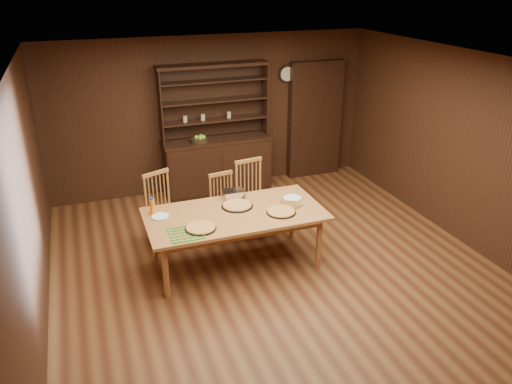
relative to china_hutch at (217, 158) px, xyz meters
name	(u,v)px	position (x,y,z in m)	size (l,w,h in m)	color
floor	(278,271)	(0.00, -2.75, -0.60)	(6.00, 6.00, 0.00)	brown
room_shell	(280,155)	(0.00, -2.75, 0.98)	(6.00, 6.00, 6.00)	white
china_hutch	(217,158)	(0.00, 0.00, 0.00)	(1.84, 0.52, 2.17)	black
doorway	(315,120)	(1.90, 0.15, 0.45)	(1.00, 0.18, 2.10)	black
wall_clock	(287,74)	(1.35, 0.20, 1.30)	(0.30, 0.05, 0.30)	black
dining_table	(235,217)	(-0.45, -2.42, 0.09)	(2.23, 1.11, 0.75)	#B5793E
chair_left	(162,206)	(-1.22, -1.50, -0.04)	(0.55, 0.54, 1.04)	#BF8C41
chair_center	(224,203)	(-0.35, -1.58, -0.10)	(0.44, 0.42, 0.94)	#BF8C41
chair_right	(252,194)	(0.07, -1.58, -0.02)	(0.50, 0.48, 1.08)	#BF8C41
pizza_left	(201,228)	(-0.96, -2.69, 0.17)	(0.37, 0.37, 0.04)	black
pizza_right	(281,212)	(0.09, -2.62, 0.17)	(0.37, 0.37, 0.04)	black
pizza_center	(237,205)	(-0.37, -2.25, 0.17)	(0.41, 0.41, 0.04)	black
cooling_rack	(186,233)	(-1.15, -2.75, 0.16)	(0.36, 0.36, 0.02)	green
plate_left	(160,216)	(-1.35, -2.22, 0.16)	(0.23, 0.23, 0.02)	white
plate_right	(292,198)	(0.39, -2.28, 0.16)	(0.26, 0.26, 0.02)	white
foil_dish	(234,194)	(-0.33, -1.99, 0.21)	(0.28, 0.20, 0.11)	white
juice_bottle	(152,206)	(-1.42, -2.10, 0.26)	(0.06, 0.06, 0.22)	orange
pot_holder_a	(293,206)	(0.31, -2.49, 0.16)	(0.19, 0.19, 0.01)	red
pot_holder_b	(287,204)	(0.26, -2.42, 0.16)	(0.20, 0.20, 0.02)	red
fruit_bowl	(200,139)	(-0.30, -0.07, 0.39)	(0.29, 0.29, 0.12)	black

